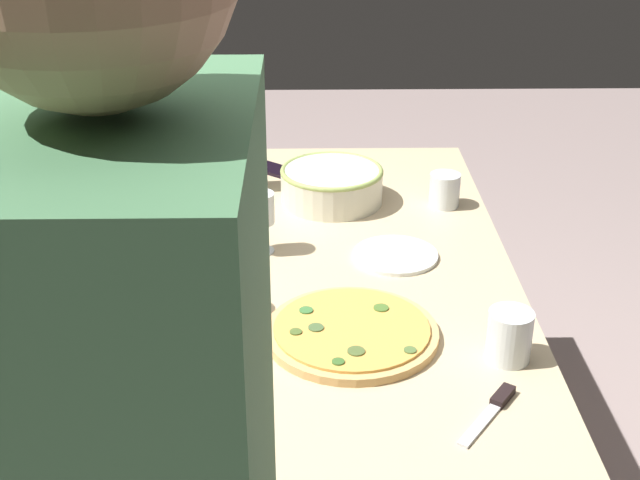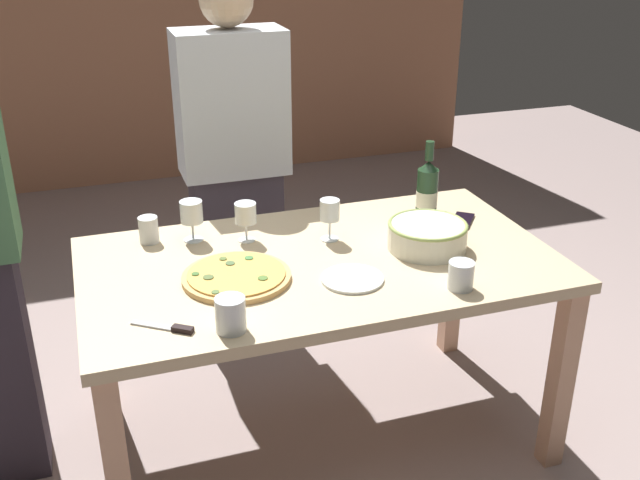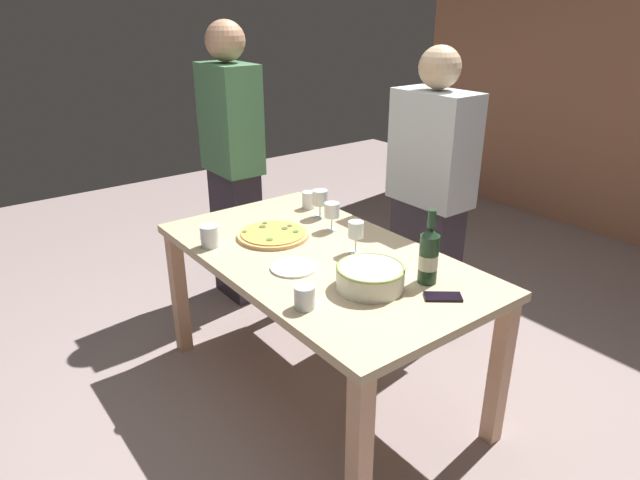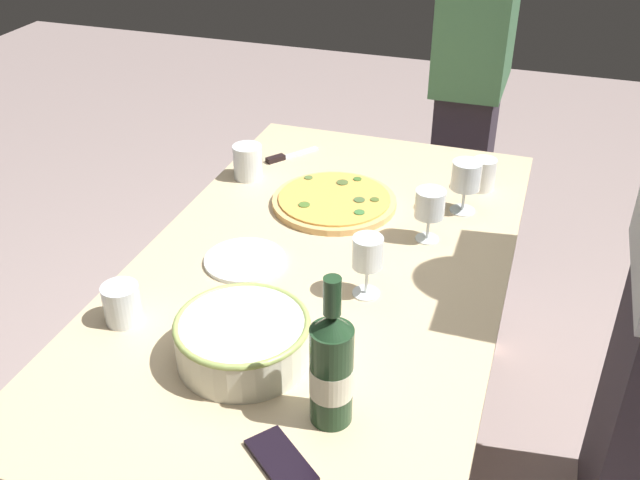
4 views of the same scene
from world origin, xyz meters
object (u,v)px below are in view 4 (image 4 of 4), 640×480
(side_plate, at_px, (245,260))
(pizza_knife, at_px, (286,156))
(cup_ceramic, at_px, (248,162))
(pizza, at_px, (334,201))
(wine_glass_near_pizza, at_px, (466,178))
(person_guest_left, at_px, (472,75))
(dining_table, at_px, (320,295))
(wine_glass_far_left, at_px, (368,254))
(cup_spare, at_px, (122,304))
(wine_glass_by_bottle, at_px, (430,206))
(cell_phone, at_px, (281,461))
(wine_bottle, at_px, (331,368))
(cup_amber, at_px, (484,174))
(serving_bowl, at_px, (243,338))

(side_plate, xyz_separation_m, pizza_knife, (-0.60, -0.12, 0.00))
(side_plate, bearing_deg, cup_ceramic, -157.82)
(pizza, height_order, side_plate, pizza)
(wine_glass_near_pizza, distance_m, person_guest_left, 0.76)
(pizza, height_order, pizza_knife, pizza)
(dining_table, relative_size, cup_ceramic, 15.51)
(dining_table, distance_m, wine_glass_near_pizza, 0.52)
(wine_glass_far_left, xyz_separation_m, person_guest_left, (-1.22, 0.05, 0.03))
(wine_glass_far_left, xyz_separation_m, side_plate, (-0.03, -0.32, -0.10))
(cup_ceramic, xyz_separation_m, cup_spare, (0.73, 0.02, -0.01))
(wine_glass_near_pizza, relative_size, person_guest_left, 0.09)
(person_guest_left, bearing_deg, wine_glass_far_left, 7.19)
(wine_glass_by_bottle, xyz_separation_m, cell_phone, (0.82, -0.09, -0.09))
(dining_table, relative_size, pizza, 4.56)
(wine_bottle, xyz_separation_m, cup_spare, (-0.13, -0.52, -0.08))
(wine_glass_far_left, distance_m, cell_phone, 0.54)
(wine_bottle, bearing_deg, wine_glass_far_left, -173.92)
(cup_ceramic, distance_m, person_guest_left, 0.93)
(dining_table, relative_size, wine_glass_near_pizza, 10.70)
(wine_glass_near_pizza, xyz_separation_m, wine_glass_far_left, (0.47, -0.15, 0.01))
(dining_table, xyz_separation_m, cup_ceramic, (-0.38, -0.36, 0.14))
(wine_glass_near_pizza, bearing_deg, cup_amber, 167.56)
(dining_table, height_order, cup_ceramic, cup_ceramic)
(cup_spare, xyz_separation_m, pizza_knife, (-0.90, 0.04, -0.04))
(wine_bottle, distance_m, side_plate, 0.58)
(wine_glass_far_left, distance_m, cup_spare, 0.55)
(cup_ceramic, distance_m, pizza_knife, 0.18)
(cup_amber, height_order, pizza_knife, cup_amber)
(wine_bottle, height_order, cup_ceramic, wine_bottle)
(pizza, distance_m, cup_ceramic, 0.31)
(wine_glass_by_bottle, height_order, pizza_knife, wine_glass_by_bottle)
(cell_phone, bearing_deg, cup_ceramic, -115.14)
(cup_ceramic, relative_size, cell_phone, 0.72)
(cup_amber, relative_size, person_guest_left, 0.06)
(wine_glass_by_bottle, relative_size, cup_amber, 1.50)
(wine_glass_near_pizza, xyz_separation_m, cell_phone, (1.00, -0.16, -0.10))
(dining_table, height_order, pizza_knife, pizza_knife)
(wine_bottle, distance_m, cup_spare, 0.54)
(wine_bottle, xyz_separation_m, pizza_knife, (-1.03, -0.48, -0.12))
(pizza, bearing_deg, cup_amber, 120.98)
(dining_table, xyz_separation_m, cell_phone, (0.62, 0.13, 0.10))
(wine_bottle, xyz_separation_m, cup_ceramic, (-0.87, -0.54, -0.07))
(pizza, distance_m, serving_bowl, 0.69)
(side_plate, height_order, pizza_knife, pizza_knife)
(serving_bowl, height_order, cup_amber, same)
(wine_glass_far_left, distance_m, side_plate, 0.34)
(pizza, xyz_separation_m, wine_glass_by_bottle, (0.10, 0.29, 0.09))
(person_guest_left, bearing_deg, cup_amber, 21.93)
(wine_glass_far_left, distance_m, cup_amber, 0.65)
(pizza, height_order, cup_ceramic, cup_ceramic)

